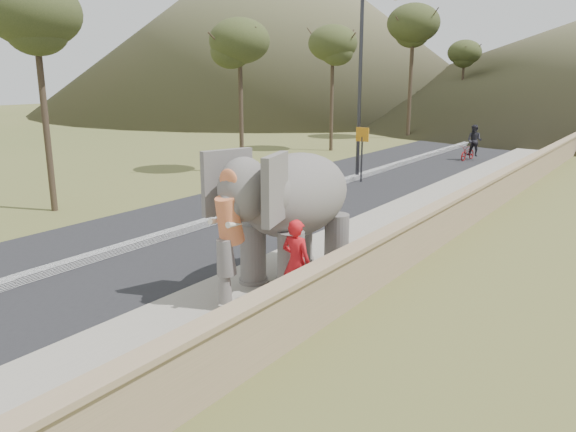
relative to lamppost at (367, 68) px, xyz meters
name	(u,v)px	position (x,y,z in m)	size (l,w,h in m)	color
ground	(151,357)	(4.69, -16.61, -4.87)	(160.00, 160.00, 0.00)	olive
road	(270,206)	(-0.31, -6.61, -4.86)	(7.00, 120.00, 0.03)	black
median	(270,204)	(-0.31, -6.61, -4.76)	(0.35, 120.00, 0.22)	black
walkway	(399,225)	(4.69, -6.61, -4.80)	(3.00, 120.00, 0.15)	#9E9687
parapet	(452,218)	(6.34, -6.61, -4.32)	(0.30, 120.00, 1.10)	tan
lamppost	(367,68)	(0.00, 0.00, 0.00)	(1.76, 0.36, 8.00)	#313236
signboard	(362,145)	(0.19, -0.57, -3.23)	(0.60, 0.08, 2.40)	#2D2D33
hill_left	(273,23)	(-33.31, 38.39, 6.13)	(60.00, 60.00, 22.00)	brown
elephant_and_man	(296,213)	(4.71, -12.30, -3.26)	(2.32, 4.11, 2.95)	slate
motorcyclist	(472,146)	(2.11, 8.66, -4.06)	(1.11, 1.61, 1.97)	maroon
trees	(558,87)	(5.45, 12.46, -0.93)	(47.38, 44.21, 9.76)	#473828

